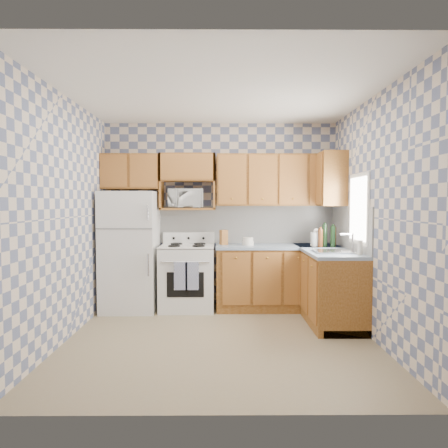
{
  "coord_description": "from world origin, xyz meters",
  "views": [
    {
      "loc": [
        0.02,
        -4.38,
        1.52
      ],
      "look_at": [
        0.05,
        0.75,
        1.25
      ],
      "focal_mm": 32.0,
      "sensor_mm": 36.0,
      "label": 1
    }
  ],
  "objects": [
    {
      "name": "cooktop",
      "position": [
        -0.47,
        1.28,
        0.91
      ],
      "size": [
        0.76,
        0.65,
        0.02
      ],
      "primitive_type": "cube",
      "color": "silver",
      "rests_on": "stove_body"
    },
    {
      "name": "dish_towel_right",
      "position": [
        -0.38,
        0.93,
        0.54
      ],
      "size": [
        0.18,
        0.02,
        0.38
      ],
      "primitive_type": "cube",
      "color": "navy",
      "rests_on": "stove_body"
    },
    {
      "name": "countertop_right",
      "position": [
        1.4,
        0.8,
        0.9
      ],
      "size": [
        0.63,
        1.6,
        0.04
      ],
      "primitive_type": "cube",
      "color": "gray",
      "rests_on": "base_cabinets_right"
    },
    {
      "name": "base_cabinets_right",
      "position": [
        1.4,
        0.8,
        0.44
      ],
      "size": [
        0.6,
        1.6,
        0.88
      ],
      "primitive_type": "cube",
      "color": "#61330D",
      "rests_on": "floor"
    },
    {
      "name": "refrigerator",
      "position": [
        -1.27,
        1.25,
        0.84
      ],
      "size": [
        0.75,
        0.7,
        1.68
      ],
      "primitive_type": "cube",
      "color": "silver",
      "rests_on": "floor"
    },
    {
      "name": "food_containers",
      "position": [
        0.4,
        1.28,
        0.98
      ],
      "size": [
        0.17,
        0.17,
        0.11
      ],
      "primitive_type": null,
      "color": "silver",
      "rests_on": "countertop_back"
    },
    {
      "name": "backguard",
      "position": [
        -0.47,
        1.55,
        1.0
      ],
      "size": [
        0.76,
        0.08,
        0.17
      ],
      "primitive_type": "cube",
      "color": "silver",
      "rests_on": "cooktop"
    },
    {
      "name": "countertop_back",
      "position": [
        0.82,
        1.3,
        0.9
      ],
      "size": [
        1.77,
        0.63,
        0.04
      ],
      "primitive_type": "cube",
      "color": "gray",
      "rests_on": "base_cabinets_back"
    },
    {
      "name": "bottle_2",
      "position": [
        1.58,
        1.13,
        1.05
      ],
      "size": [
        0.07,
        0.07,
        0.27
      ],
      "primitive_type": "cylinder",
      "color": "#5C2F15",
      "rests_on": "countertop_back"
    },
    {
      "name": "soap_bottle",
      "position": [
        1.62,
        0.19,
        1.01
      ],
      "size": [
        0.06,
        0.06,
        0.17
      ],
      "primitive_type": "cylinder",
      "color": "silver",
      "rests_on": "countertop_right"
    },
    {
      "name": "sink",
      "position": [
        1.4,
        0.45,
        0.93
      ],
      "size": [
        0.48,
        0.4,
        0.03
      ],
      "primitive_type": "cube",
      "color": "#B7B7BC",
      "rests_on": "countertop_right"
    },
    {
      "name": "knife_block",
      "position": [
        0.05,
        1.35,
        1.03
      ],
      "size": [
        0.13,
        0.13,
        0.21
      ],
      "primitive_type": "cube",
      "rotation": [
        0.0,
        0.0,
        0.39
      ],
      "color": "brown",
      "rests_on": "countertop_back"
    },
    {
      "name": "bottle_3",
      "position": [
        1.37,
        1.04,
        1.04
      ],
      "size": [
        0.07,
        0.07,
        0.25
      ],
      "primitive_type": "cylinder",
      "color": "#5C2F15",
      "rests_on": "countertop_back"
    },
    {
      "name": "upper_cabinets_fridge",
      "position": [
        -1.29,
        1.44,
        1.97
      ],
      "size": [
        0.82,
        0.33,
        0.5
      ],
      "primitive_type": "cube",
      "color": "#61330D",
      "rests_on": "back_wall"
    },
    {
      "name": "backsplash_back",
      "position": [
        0.4,
        1.59,
        1.2
      ],
      "size": [
        2.6,
        0.02,
        0.56
      ],
      "primitive_type": "cube",
      "color": "silver",
      "rests_on": "back_wall"
    },
    {
      "name": "upper_cabinets_back",
      "position": [
        0.82,
        1.44,
        1.85
      ],
      "size": [
        1.75,
        0.33,
        0.74
      ],
      "primitive_type": "cube",
      "color": "#61330D",
      "rests_on": "back_wall"
    },
    {
      "name": "floor",
      "position": [
        0.0,
        0.0,
        0.0
      ],
      "size": [
        3.4,
        3.4,
        0.0
      ],
      "primitive_type": "plane",
      "color": "#857353",
      "rests_on": "ground"
    },
    {
      "name": "bottle_0",
      "position": [
        1.44,
        1.09,
        1.07
      ],
      "size": [
        0.07,
        0.07,
        0.31
      ],
      "primitive_type": "cylinder",
      "color": "black",
      "rests_on": "countertop_back"
    },
    {
      "name": "bottle_1",
      "position": [
        1.54,
        1.04,
        1.06
      ],
      "size": [
        0.07,
        0.07,
        0.29
      ],
      "primitive_type": "cylinder",
      "color": "black",
      "rests_on": "countertop_back"
    },
    {
      "name": "backsplash_right",
      "position": [
        1.69,
        0.8,
        1.2
      ],
      "size": [
        0.02,
        1.6,
        0.56
      ],
      "primitive_type": "cube",
      "color": "silver",
      "rests_on": "right_wall"
    },
    {
      "name": "upper_cabinets_right",
      "position": [
        1.53,
        1.25,
        1.85
      ],
      "size": [
        0.33,
        0.7,
        0.74
      ],
      "primitive_type": "cube",
      "color": "#61330D",
      "rests_on": "right_wall"
    },
    {
      "name": "dish_towel_left",
      "position": [
        -0.53,
        0.93,
        0.54
      ],
      "size": [
        0.18,
        0.02,
        0.38
      ],
      "primitive_type": "cube",
      "color": "navy",
      "rests_on": "stove_body"
    },
    {
      "name": "microwave",
      "position": [
        -0.5,
        1.45,
        1.59
      ],
      "size": [
        0.52,
        0.37,
        0.28
      ],
      "primitive_type": "imported",
      "rotation": [
        0.0,
        0.0,
        0.06
      ],
      "color": "silver",
      "rests_on": "microwave_shelf"
    },
    {
      "name": "base_cabinets_back",
      "position": [
        0.82,
        1.3,
        0.44
      ],
      "size": [
        1.75,
        0.6,
        0.88
      ],
      "primitive_type": "cube",
      "color": "#61330D",
      "rests_on": "floor"
    },
    {
      "name": "window",
      "position": [
        1.69,
        0.45,
        1.45
      ],
      "size": [
        0.02,
        0.66,
        0.86
      ],
      "primitive_type": "cube",
      "color": "white",
      "rests_on": "right_wall"
    },
    {
      "name": "electric_kettle",
      "position": [
        1.33,
        1.14,
        1.02
      ],
      "size": [
        0.15,
        0.15,
        0.19
      ],
      "primitive_type": "cylinder",
      "color": "silver",
      "rests_on": "countertop_back"
    },
    {
      "name": "stove_body",
      "position": [
        -0.47,
        1.28,
        0.45
      ],
      "size": [
        0.76,
        0.65,
        0.9
      ],
      "primitive_type": "cube",
      "color": "silver",
      "rests_on": "floor"
    },
    {
      "name": "back_wall",
      "position": [
        0.0,
        1.6,
        1.35
      ],
      "size": [
        3.4,
        0.02,
        2.7
      ],
      "primitive_type": "cube",
      "color": "slate",
      "rests_on": "ground"
    },
    {
      "name": "right_wall",
      "position": [
        1.7,
        0.0,
        1.35
      ],
      "size": [
        0.02,
        3.2,
        2.7
      ],
      "primitive_type": "cube",
      "color": "slate",
      "rests_on": "ground"
    },
    {
      "name": "microwave_shelf",
      "position": [
        -0.47,
        1.44,
        1.44
      ],
      "size": [
        0.8,
        0.33,
        0.03
      ],
      "primitive_type": "cube",
      "color": "#61330D",
      "rests_on": "back_wall"
    }
  ]
}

